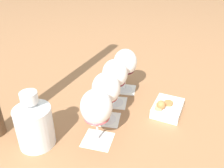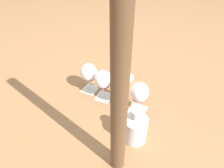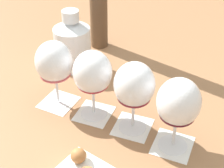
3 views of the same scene
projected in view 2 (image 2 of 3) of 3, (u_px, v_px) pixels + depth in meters
name	position (u px, v px, depth m)	size (l,w,h in m)	color
ground_plane	(112.00, 100.00, 1.21)	(8.00, 8.00, 0.00)	#936642
tasting_card_0	(138.00, 110.00, 1.14)	(0.13, 0.13, 0.00)	white
tasting_card_1	(120.00, 103.00, 1.18)	(0.13, 0.13, 0.00)	white
tasting_card_2	(104.00, 97.00, 1.23)	(0.13, 0.13, 0.00)	white
tasting_card_3	(90.00, 89.00, 1.28)	(0.13, 0.13, 0.00)	white
wine_glass_0	(139.00, 93.00, 1.06)	(0.10, 0.10, 0.19)	white
wine_glass_1	(120.00, 87.00, 1.10)	(0.10, 0.10, 0.19)	white
wine_glass_2	(103.00, 80.00, 1.15)	(0.10, 0.10, 0.19)	white
wine_glass_3	(89.00, 73.00, 1.20)	(0.10, 0.10, 0.19)	white
ceramic_vase	(135.00, 127.00, 0.94)	(0.11, 0.11, 0.19)	silver
snack_dish	(121.00, 77.00, 1.35)	(0.16, 0.14, 0.07)	white
umbrella_pole	(120.00, 84.00, 0.60)	(0.06, 0.06, 0.90)	brown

